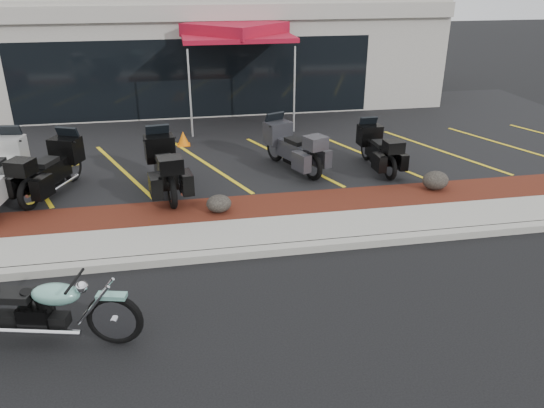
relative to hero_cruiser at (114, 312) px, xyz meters
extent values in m
plane|color=black|center=(1.80, 1.26, -0.54)|extent=(90.00, 90.00, 0.00)
cube|color=gray|center=(1.80, 2.16, -0.46)|extent=(24.00, 0.25, 0.15)
cube|color=gray|center=(1.80, 2.86, -0.46)|extent=(24.00, 1.20, 0.15)
cube|color=#390D0D|center=(1.80, 4.06, -0.46)|extent=(24.00, 1.20, 0.16)
cube|color=black|center=(1.80, 9.46, -0.46)|extent=(26.00, 9.60, 0.15)
cube|color=#A09990|center=(1.80, 15.76, 1.46)|extent=(18.00, 8.00, 4.00)
cube|color=black|center=(1.80, 11.78, 0.96)|extent=(12.00, 0.06, 2.60)
cube|color=#A09990|center=(1.80, 11.75, 3.06)|extent=(18.00, 0.30, 0.50)
ellipsoid|color=black|center=(1.80, 3.87, -0.19)|extent=(0.53, 0.44, 0.38)
ellipsoid|color=black|center=(6.89, 4.23, -0.16)|extent=(0.61, 0.51, 0.44)
cone|color=orange|center=(1.20, 8.75, -0.18)|extent=(0.37, 0.37, 0.42)
cylinder|color=silver|center=(1.93, 9.24, 0.93)|extent=(0.06, 0.06, 2.62)
cylinder|color=silver|center=(5.03, 10.01, 0.93)|extent=(0.06, 0.06, 2.62)
cylinder|color=silver|center=(1.17, 12.35, 0.93)|extent=(0.06, 0.06, 2.62)
cylinder|color=silver|center=(4.27, 13.11, 0.93)|extent=(0.06, 0.06, 2.62)
cube|color=maroon|center=(3.10, 11.18, 2.41)|extent=(4.14, 4.14, 0.14)
cube|color=maroon|center=(3.10, 11.18, 2.60)|extent=(3.45, 3.45, 0.40)
camera|label=1|loc=(1.05, -6.40, 4.36)|focal=35.00mm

